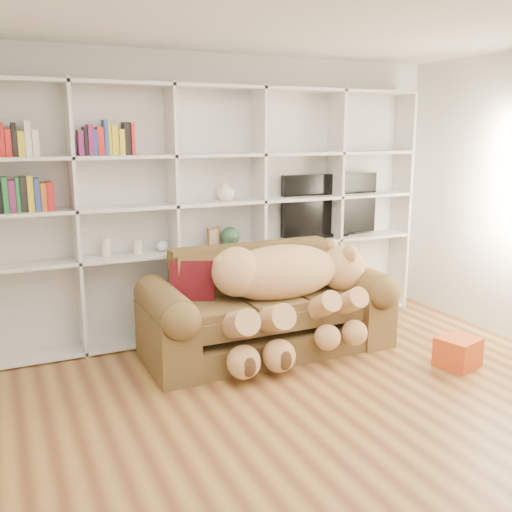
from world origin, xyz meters
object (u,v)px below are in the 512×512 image
teddy_bear (287,284)px  tv (330,206)px  sofa (266,312)px  gift_box (458,352)px

teddy_bear → tv: (0.97, 0.87, 0.55)m
sofa → gift_box: 1.70m
sofa → teddy_bear: teddy_bear is taller
gift_box → tv: bearing=97.5°
tv → sofa: bearing=-147.8°
gift_box → tv: (-0.23, 1.74, 1.07)m
teddy_bear → gift_box: 1.57m
teddy_bear → gift_box: teddy_bear is taller
sofa → tv: (1.08, 0.68, 0.84)m
tv → gift_box: bearing=-82.5°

